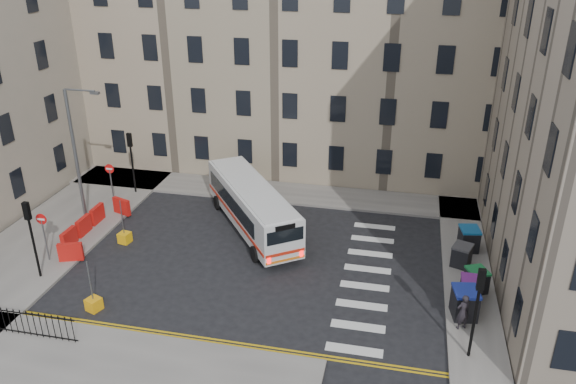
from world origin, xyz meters
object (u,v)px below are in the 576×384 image
at_px(bus, 252,205).
at_px(wheelie_bin_b, 471,290).
at_px(streetlamp, 75,155).
at_px(wheelie_bin_e, 469,239).
at_px(bollard_yellow, 125,238).
at_px(wheelie_bin_c, 476,280).
at_px(pedestrian, 463,312).
at_px(wheelie_bin_a, 465,303).
at_px(wheelie_bin_d, 462,255).
at_px(bollard_chevron, 94,304).

relative_size(bus, wheelie_bin_b, 7.63).
bearing_deg(bus, streetlamp, 152.29).
xyz_separation_m(wheelie_bin_e, bollard_yellow, (-18.74, -3.09, -0.49)).
distance_m(bus, wheelie_bin_e, 12.21).
xyz_separation_m(wheelie_bin_c, pedestrian, (-0.85, -3.16, 0.28)).
bearing_deg(pedestrian, streetlamp, -43.57).
distance_m(wheelie_bin_a, pedestrian, 0.96).
distance_m(wheelie_bin_a, wheelie_bin_e, 6.22).
height_order(wheelie_bin_b, wheelie_bin_d, wheelie_bin_b).
bearing_deg(pedestrian, wheelie_bin_d, -121.71).
xyz_separation_m(wheelie_bin_c, wheelie_bin_d, (-0.55, 2.20, 0.01)).
bearing_deg(wheelie_bin_e, wheelie_bin_a, -105.47).
distance_m(wheelie_bin_a, wheelie_bin_b, 1.21).
height_order(wheelie_bin_a, wheelie_bin_e, wheelie_bin_a).
relative_size(wheelie_bin_b, pedestrian, 0.72).
bearing_deg(wheelie_bin_d, bollard_chevron, -136.08).
bearing_deg(streetlamp, wheelie_bin_c, -6.63).
bearing_deg(wheelie_bin_c, wheelie_bin_d, 79.81).
distance_m(wheelie_bin_c, bollard_yellow, 18.85).
xyz_separation_m(bus, wheelie_bin_e, (12.18, -0.01, -0.77)).
relative_size(wheelie_bin_c, wheelie_bin_e, 1.00).
bearing_deg(bollard_chevron, wheelie_bin_d, 23.90).
height_order(wheelie_bin_e, bollard_yellow, wheelie_bin_e).
bearing_deg(wheelie_bin_b, wheelie_bin_c, 73.13).
height_order(wheelie_bin_c, wheelie_bin_d, wheelie_bin_d).
bearing_deg(bollard_chevron, wheelie_bin_b, 13.75).
relative_size(wheelie_bin_a, wheelie_bin_d, 1.09).
relative_size(wheelie_bin_a, wheelie_bin_b, 1.14).
bearing_deg(streetlamp, wheelie_bin_a, -12.58).
bearing_deg(bus, wheelie_bin_a, -63.83).
bearing_deg(wheelie_bin_c, bollard_chevron, 172.44).
bearing_deg(wheelie_bin_d, wheelie_bin_b, -66.48).
height_order(streetlamp, bus, streetlamp).
xyz_separation_m(streetlamp, wheelie_bin_b, (21.89, -3.65, -3.57)).
distance_m(wheelie_bin_a, bollard_yellow, 18.40).
bearing_deg(bollard_chevron, pedestrian, 7.09).
distance_m(wheelie_bin_b, wheelie_bin_c, 1.12).
height_order(streetlamp, pedestrian, streetlamp).
relative_size(wheelie_bin_a, wheelie_bin_e, 1.07).
relative_size(bus, wheelie_bin_c, 7.19).
bearing_deg(bollard_yellow, wheelie_bin_c, -2.66).
bearing_deg(wheelie_bin_b, bollard_chevron, -164.59).
bearing_deg(wheelie_bin_b, wheelie_bin_e, 88.56).
distance_m(wheelie_bin_c, bollard_chevron, 18.02).
xyz_separation_m(wheelie_bin_e, bollard_chevron, (-17.17, -9.16, -0.49)).
relative_size(wheelie_bin_e, pedestrian, 0.77).
xyz_separation_m(wheelie_bin_c, wheelie_bin_e, (-0.08, 3.97, 0.07)).
distance_m(bollard_yellow, bollard_chevron, 6.27).
bearing_deg(bollard_yellow, wheelie_bin_b, -5.98).
bearing_deg(bus, pedestrian, -67.65).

